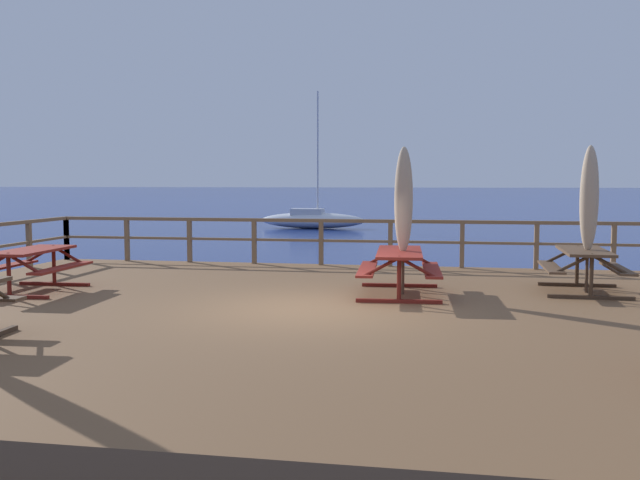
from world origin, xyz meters
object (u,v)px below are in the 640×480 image
Objects in this scene: picnic_table_mid_right at (399,262)px; picnic_table_mid_centre at (32,261)px; patio_umbrella_short_front at (404,201)px; patio_umbrella_short_back at (589,199)px; picnic_table_back_left at (584,261)px; sailboat_distant at (312,219)px.

picnic_table_mid_centre is at bearing -172.80° from picnic_table_mid_right.
picnic_table_mid_centre is 0.72× the size of patio_umbrella_short_front.
patio_umbrella_short_back reaches higher than picnic_table_mid_right.
picnic_table_mid_right is at bearing -166.53° from patio_umbrella_short_back.
patio_umbrella_short_front reaches higher than picnic_table_mid_right.
picnic_table_mid_right is 6.54m from picnic_table_mid_centre.
picnic_table_mid_right is at bearing 7.20° from picnic_table_mid_centre.
picnic_table_back_left is 3.43m from patio_umbrella_short_front.
patio_umbrella_short_front is (6.55, 0.85, 1.08)m from picnic_table_mid_centre.
patio_umbrella_short_front is 3.29m from patio_umbrella_short_back.
patio_umbrella_short_back is (0.05, -0.02, 1.10)m from picnic_table_back_left.
sailboat_distant is at bearing 103.97° from patio_umbrella_short_front.
picnic_table_mid_right is at bearing -76.16° from sailboat_distant.
picnic_table_mid_centre is (-6.49, -0.82, -0.01)m from picnic_table_mid_right.
sailboat_distant is (-9.85, 25.97, -1.84)m from patio_umbrella_short_back.
patio_umbrella_short_front is 0.33× the size of sailboat_distant.
patio_umbrella_short_front is 27.59m from sailboat_distant.
patio_umbrella_short_back is (3.26, 0.78, 1.09)m from picnic_table_mid_right.
patio_umbrella_short_front is (0.06, 0.03, 1.07)m from picnic_table_mid_right.
picnic_table_mid_centre is 6.69m from patio_umbrella_short_front.
picnic_table_mid_right is at bearing -166.00° from picnic_table_back_left.
picnic_table_back_left is at bearing 156.64° from patio_umbrella_short_back.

